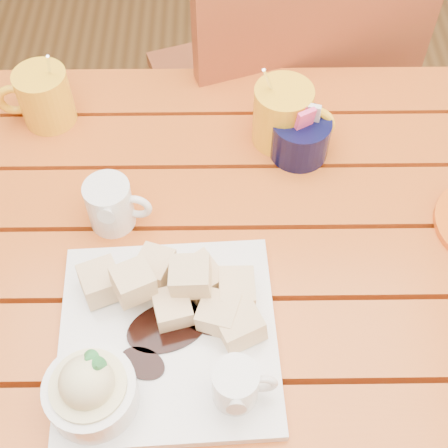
{
  "coord_description": "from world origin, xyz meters",
  "views": [
    {
      "loc": [
        0.03,
        -0.45,
        1.47
      ],
      "look_at": [
        0.04,
        0.01,
        0.82
      ],
      "focal_mm": 50.0,
      "sensor_mm": 36.0,
      "label": 1
    }
  ],
  "objects_px": {
    "coffee_mug_left": "(43,97)",
    "table": "(200,300)",
    "dessert_plate": "(155,342)",
    "chair_far": "(283,100)",
    "coffee_mug_right": "(284,115)"
  },
  "relations": [
    {
      "from": "coffee_mug_left",
      "to": "table",
      "type": "bearing_deg",
      "value": -55.43
    },
    {
      "from": "table",
      "to": "dessert_plate",
      "type": "bearing_deg",
      "value": -110.02
    },
    {
      "from": "dessert_plate",
      "to": "coffee_mug_left",
      "type": "relative_size",
      "value": 2.04
    },
    {
      "from": "table",
      "to": "coffee_mug_left",
      "type": "bearing_deg",
      "value": 131.18
    },
    {
      "from": "table",
      "to": "coffee_mug_left",
      "type": "relative_size",
      "value": 8.7
    },
    {
      "from": "coffee_mug_left",
      "to": "chair_far",
      "type": "height_order",
      "value": "chair_far"
    },
    {
      "from": "coffee_mug_right",
      "to": "chair_far",
      "type": "height_order",
      "value": "chair_far"
    },
    {
      "from": "coffee_mug_right",
      "to": "chair_far",
      "type": "distance_m",
      "value": 0.42
    },
    {
      "from": "table",
      "to": "coffee_mug_right",
      "type": "xyz_separation_m",
      "value": [
        0.13,
        0.23,
        0.16
      ]
    },
    {
      "from": "table",
      "to": "coffee_mug_right",
      "type": "distance_m",
      "value": 0.31
    },
    {
      "from": "table",
      "to": "dessert_plate",
      "type": "height_order",
      "value": "dessert_plate"
    },
    {
      "from": "dessert_plate",
      "to": "coffee_mug_right",
      "type": "xyz_separation_m",
      "value": [
        0.18,
        0.36,
        0.02
      ]
    },
    {
      "from": "table",
      "to": "coffee_mug_right",
      "type": "bearing_deg",
      "value": 60.45
    },
    {
      "from": "chair_far",
      "to": "dessert_plate",
      "type": "bearing_deg",
      "value": 53.4
    },
    {
      "from": "coffee_mug_left",
      "to": "chair_far",
      "type": "bearing_deg",
      "value": 26.51
    }
  ]
}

